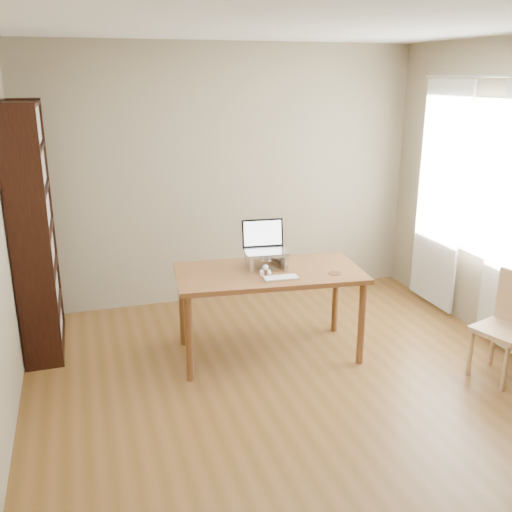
% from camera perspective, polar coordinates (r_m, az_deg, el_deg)
% --- Properties ---
extents(room, '(4.04, 4.54, 2.64)m').
position_cam_1_polar(room, '(3.80, 5.99, 2.56)').
color(room, brown).
rests_on(room, ground).
extents(bookshelf, '(0.30, 0.90, 2.10)m').
position_cam_1_polar(bookshelf, '(5.07, -21.31, 2.33)').
color(bookshelf, black).
rests_on(bookshelf, ground).
extents(curtains, '(0.03, 1.90, 2.25)m').
position_cam_1_polar(curtains, '(5.45, 21.19, 4.66)').
color(curtains, white).
rests_on(curtains, ground).
extents(desk, '(1.59, 0.91, 0.75)m').
position_cam_1_polar(desk, '(4.71, 1.32, -2.49)').
color(desk, brown).
rests_on(desk, ground).
extents(laptop_stand, '(0.32, 0.25, 0.13)m').
position_cam_1_polar(laptop_stand, '(4.73, 1.02, -0.23)').
color(laptop_stand, silver).
rests_on(laptop_stand, desk).
extents(laptop, '(0.37, 0.33, 0.25)m').
position_cam_1_polar(laptop, '(4.75, 0.79, 1.27)').
color(laptop, silver).
rests_on(laptop, laptop_stand).
extents(keyboard, '(0.29, 0.14, 0.02)m').
position_cam_1_polar(keyboard, '(4.49, 2.50, -2.22)').
color(keyboard, silver).
rests_on(keyboard, desk).
extents(coaster, '(0.11, 0.11, 0.01)m').
position_cam_1_polar(coaster, '(4.66, 7.87, -1.72)').
color(coaster, brown).
rests_on(coaster, desk).
extents(cat, '(0.24, 0.48, 0.15)m').
position_cam_1_polar(cat, '(4.76, 0.70, -0.35)').
color(cat, '#413C33').
rests_on(cat, desk).
extents(chair, '(0.47, 0.47, 0.84)m').
position_cam_1_polar(chair, '(4.85, 24.06, -6.20)').
color(chair, tan).
rests_on(chair, ground).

